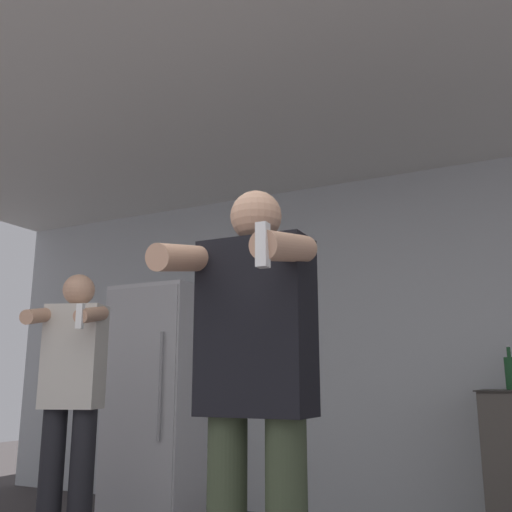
% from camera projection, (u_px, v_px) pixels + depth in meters
% --- Properties ---
extents(wall_back, '(7.00, 0.06, 2.55)m').
position_uv_depth(wall_back, '(361.00, 342.00, 4.31)').
color(wall_back, '#B2B7BC').
rests_on(wall_back, ground_plane).
extents(ceiling_slab, '(7.00, 3.70, 0.05)m').
position_uv_depth(ceiling_slab, '(269.00, 89.00, 3.17)').
color(ceiling_slab, silver).
rests_on(ceiling_slab, wall_back).
extents(refrigerator, '(0.71, 0.72, 1.74)m').
position_uv_depth(refrigerator, '(164.00, 396.00, 4.56)').
color(refrigerator, silver).
rests_on(refrigerator, ground_plane).
extents(bottle_red_label, '(0.07, 0.07, 0.28)m').
position_uv_depth(bottle_red_label, '(511.00, 372.00, 3.56)').
color(bottle_red_label, '#194723').
rests_on(bottle_red_label, counter).
extents(person_woman_foreground, '(0.50, 0.47, 1.70)m').
position_uv_depth(person_woman_foreground, '(255.00, 385.00, 2.04)').
color(person_woman_foreground, '#38422D').
rests_on(person_woman_foreground, ground_plane).
extents(person_man_side, '(0.49, 0.51, 1.64)m').
position_uv_depth(person_man_side, '(71.00, 394.00, 3.39)').
color(person_man_side, black).
rests_on(person_man_side, ground_plane).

